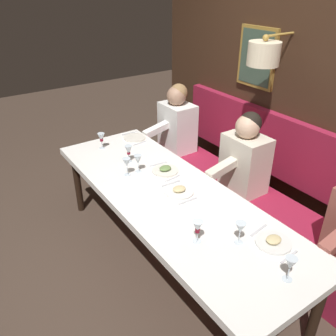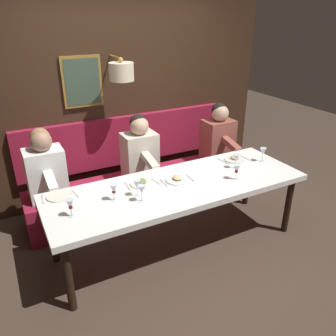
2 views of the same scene
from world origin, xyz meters
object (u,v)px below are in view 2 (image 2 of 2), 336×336
at_px(diner_near, 140,149).
at_px(wine_glass_5, 237,169).
at_px(dining_table, 178,190).
at_px(diner_nearest, 218,134).
at_px(wine_glass_1, 114,189).
at_px(wine_glass_2, 70,205).
at_px(wine_glass_3, 236,158).
at_px(diner_middle, 45,167).
at_px(wine_glass_4, 263,152).
at_px(wine_glass_0, 142,190).
at_px(wine_glass_6, 137,185).

relative_size(diner_near, wine_glass_5, 4.82).
xyz_separation_m(dining_table, diner_near, (0.88, 0.04, 0.14)).
distance_m(diner_nearest, wine_glass_1, 1.99).
distance_m(diner_nearest, wine_glass_2, 2.40).
relative_size(wine_glass_3, wine_glass_5, 1.00).
bearing_deg(diner_middle, diner_nearest, -90.00).
xyz_separation_m(dining_table, wine_glass_5, (-0.18, -0.58, 0.18)).
relative_size(diner_nearest, wine_glass_1, 4.82).
relative_size(wine_glass_1, wine_glass_5, 1.00).
relative_size(dining_table, wine_glass_2, 16.12).
xyz_separation_m(diner_middle, wine_glass_4, (-0.83, -2.27, 0.04)).
height_order(diner_nearest, wine_glass_0, diner_nearest).
distance_m(wine_glass_1, wine_glass_6, 0.22).
bearing_deg(wine_glass_4, wine_glass_0, 96.72).
xyz_separation_m(dining_table, wine_glass_3, (0.04, -0.75, 0.18)).
relative_size(dining_table, wine_glass_3, 16.12).
bearing_deg(diner_nearest, wine_glass_5, 153.32).
bearing_deg(wine_glass_2, wine_glass_3, -85.91).
height_order(wine_glass_1, wine_glass_5, same).
xyz_separation_m(wine_glass_2, wine_glass_4, (0.14, -2.22, 0.00)).
bearing_deg(wine_glass_6, diner_middle, 36.62).
relative_size(diner_middle, wine_glass_2, 4.82).
xyz_separation_m(wine_glass_1, wine_glass_2, (-0.09, 0.41, -0.00)).
relative_size(dining_table, wine_glass_0, 16.12).
xyz_separation_m(diner_near, wine_glass_6, (-0.91, 0.42, 0.04)).
height_order(wine_glass_1, wine_glass_3, same).
height_order(wine_glass_0, wine_glass_1, same).
xyz_separation_m(wine_glass_4, wine_glass_5, (-0.23, 0.56, -0.00)).
xyz_separation_m(dining_table, wine_glass_4, (0.05, -1.14, 0.18)).
xyz_separation_m(diner_nearest, wine_glass_0, (-1.02, 1.57, 0.04)).
height_order(wine_glass_3, wine_glass_4, same).
distance_m(wine_glass_1, wine_glass_4, 1.81).
relative_size(wine_glass_0, wine_glass_2, 1.00).
height_order(wine_glass_5, wine_glass_6, same).
distance_m(dining_table, wine_glass_0, 0.51).
xyz_separation_m(diner_near, wine_glass_5, (-1.06, -0.62, 0.04)).
distance_m(wine_glass_0, wine_glass_5, 1.04).
distance_m(dining_table, diner_middle, 1.44).
height_order(diner_near, wine_glass_2, diner_near).
distance_m(diner_middle, wine_glass_4, 2.41).
bearing_deg(wine_glass_5, diner_nearest, -26.68).
bearing_deg(wine_glass_2, wine_glass_5, -93.05).
xyz_separation_m(diner_middle, wine_glass_5, (-1.06, -1.71, 0.04)).
xyz_separation_m(diner_near, wine_glass_0, (-1.02, 0.42, 0.04)).
bearing_deg(diner_nearest, wine_glass_2, 113.80).
xyz_separation_m(wine_glass_0, wine_glass_6, (0.11, -0.00, 0.00)).
relative_size(diner_middle, wine_glass_4, 4.82).
xyz_separation_m(diner_middle, wine_glass_3, (-0.84, -1.88, 0.04)).
bearing_deg(diner_near, diner_nearest, -90.00).
height_order(wine_glass_1, wine_glass_2, same).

